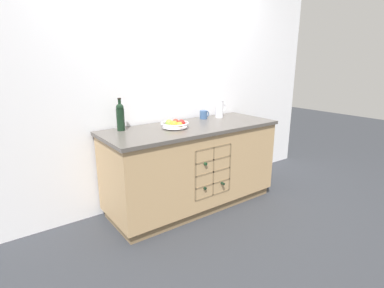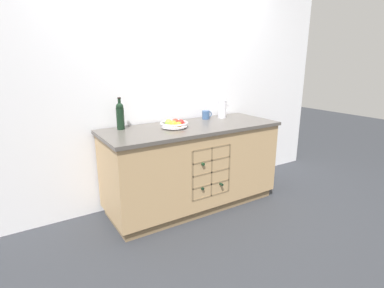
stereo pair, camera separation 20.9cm
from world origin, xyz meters
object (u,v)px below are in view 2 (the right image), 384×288
Objects in this scene: white_pitcher at (222,109)px; ceramic_mug at (206,115)px; fruit_bowl at (174,124)px; standing_wine_bottle at (120,115)px.

ceramic_mug is (-0.20, 0.05, -0.06)m from white_pitcher.
white_pitcher is (0.73, 0.17, 0.07)m from fruit_bowl.
fruit_bowl is 0.58m from ceramic_mug.
white_pitcher is 0.21m from ceramic_mug.
standing_wine_bottle reaches higher than fruit_bowl.
standing_wine_bottle reaches higher than ceramic_mug.
fruit_bowl is 2.22× the size of ceramic_mug.
ceramic_mug is at bearing -0.12° from standing_wine_bottle.
fruit_bowl is 0.53m from standing_wine_bottle.
ceramic_mug is (0.54, 0.22, 0.01)m from fruit_bowl.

